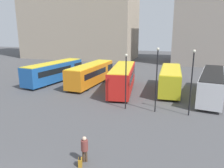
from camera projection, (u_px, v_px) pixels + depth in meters
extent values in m
cube|color=gray|center=(211.00, 17.00, 51.72)|extent=(16.31, 15.32, 21.80)
cube|color=#1E56A3|center=(54.00, 72.00, 34.14)|extent=(4.20, 11.66, 2.73)
cube|color=black|center=(72.00, 65.00, 38.12)|extent=(2.87, 2.45, 1.04)
cube|color=black|center=(49.00, 71.00, 33.16)|extent=(3.63, 7.60, 0.82)
cube|color=yellow|center=(54.00, 63.00, 33.80)|extent=(3.97, 11.40, 0.08)
cylinder|color=black|center=(68.00, 75.00, 37.48)|extent=(2.57, 1.40, 1.05)
cylinder|color=black|center=(38.00, 83.00, 31.34)|extent=(2.57, 1.40, 1.05)
cube|color=orange|center=(91.00, 74.00, 32.66)|extent=(3.21, 11.18, 2.67)
cube|color=black|center=(103.00, 67.00, 36.68)|extent=(2.74, 2.17, 1.01)
cube|color=black|center=(88.00, 73.00, 31.68)|extent=(3.01, 7.21, 0.80)
cube|color=yellow|center=(91.00, 65.00, 32.33)|extent=(2.99, 10.94, 0.08)
cylinder|color=black|center=(100.00, 76.00, 36.02)|extent=(2.55, 1.23, 1.10)
cylinder|color=black|center=(80.00, 86.00, 29.82)|extent=(2.55, 1.23, 1.10)
cube|color=red|center=(123.00, 78.00, 29.06)|extent=(4.21, 11.00, 2.99)
cube|color=black|center=(126.00, 70.00, 33.19)|extent=(2.90, 2.35, 1.13)
cube|color=black|center=(122.00, 77.00, 28.05)|extent=(3.65, 7.19, 0.90)
cube|color=yellow|center=(123.00, 67.00, 28.69)|extent=(3.97, 10.76, 0.08)
cylinder|color=black|center=(125.00, 82.00, 32.56)|extent=(2.60, 1.28, 0.91)
cylinder|color=black|center=(119.00, 95.00, 26.19)|extent=(2.60, 1.28, 0.91)
cube|color=gold|center=(170.00, 79.00, 28.96)|extent=(2.92, 9.94, 2.70)
cube|color=black|center=(171.00, 71.00, 32.65)|extent=(2.63, 1.92, 1.03)
cube|color=black|center=(170.00, 78.00, 28.05)|extent=(2.80, 6.40, 0.81)
cube|color=yellow|center=(171.00, 69.00, 28.62)|extent=(2.71, 9.74, 0.08)
cylinder|color=black|center=(170.00, 82.00, 32.08)|extent=(2.46, 1.16, 1.06)
cylinder|color=black|center=(169.00, 93.00, 26.37)|extent=(2.46, 1.16, 1.06)
cube|color=silver|center=(212.00, 84.00, 26.27)|extent=(4.13, 12.26, 2.74)
cube|color=black|center=(213.00, 74.00, 30.50)|extent=(2.80, 2.53, 1.04)
cube|color=black|center=(212.00, 83.00, 25.25)|extent=(3.55, 7.98, 0.82)
cube|color=black|center=(213.00, 72.00, 25.93)|extent=(3.90, 12.00, 0.08)
cylinder|color=black|center=(212.00, 86.00, 29.80)|extent=(2.51, 1.42, 1.10)
cylinder|color=black|center=(209.00, 102.00, 23.29)|extent=(2.51, 1.42, 1.10)
cylinder|color=#4C3828|center=(84.00, 156.00, 13.57)|extent=(0.20, 0.20, 0.78)
cylinder|color=#4C3828|center=(86.00, 156.00, 13.58)|extent=(0.20, 0.20, 0.78)
cylinder|color=brown|center=(85.00, 145.00, 13.40)|extent=(0.57, 0.57, 0.68)
sphere|color=beige|center=(84.00, 139.00, 13.29)|extent=(0.25, 0.25, 0.25)
cube|color=#B27A1E|center=(80.00, 162.00, 13.16)|extent=(0.34, 0.44, 0.50)
cube|color=black|center=(80.00, 158.00, 12.94)|extent=(0.12, 0.07, 0.22)
cylinder|color=black|center=(191.00, 85.00, 20.31)|extent=(0.12, 0.12, 6.08)
sphere|color=beige|center=(194.00, 51.00, 19.56)|extent=(0.28, 0.28, 0.28)
cylinder|color=black|center=(126.00, 83.00, 22.14)|extent=(0.12, 0.12, 5.50)
sphere|color=beige|center=(126.00, 55.00, 21.45)|extent=(0.28, 0.28, 0.28)
cylinder|color=black|center=(156.00, 82.00, 21.26)|extent=(0.12, 0.12, 6.18)
sphere|color=beige|center=(158.00, 49.00, 20.49)|extent=(0.28, 0.28, 0.28)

